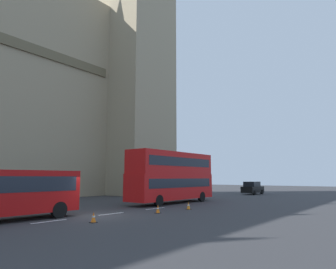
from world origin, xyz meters
TOP-DOWN VIEW (x-y plane):
  - ground_plane at (0.00, 0.00)m, footprint 160.00×160.00m
  - lane_centre_marking at (-5.55, 0.00)m, footprint 25.20×0.16m
  - double_decker_bus at (10.86, 2.00)m, footprint 10.80×2.54m
  - sedan_lead at (30.47, 2.16)m, footprint 4.40×1.86m
  - traffic_cone_west at (-1.98, -2.32)m, footprint 0.36×0.36m
  - traffic_cone_middle at (3.66, -2.23)m, footprint 0.36×0.36m
  - traffic_cone_east at (7.03, -2.50)m, footprint 0.36×0.36m

SIDE VIEW (x-z plane):
  - ground_plane at x=0.00m, z-range 0.00..0.00m
  - lane_centre_marking at x=-5.55m, z-range 0.00..0.01m
  - traffic_cone_west at x=-1.98m, z-range -0.01..0.57m
  - traffic_cone_middle at x=3.66m, z-range -0.01..0.57m
  - traffic_cone_east at x=7.03m, z-range -0.01..0.57m
  - sedan_lead at x=30.47m, z-range -0.01..1.84m
  - double_decker_bus at x=10.86m, z-range 0.26..5.16m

